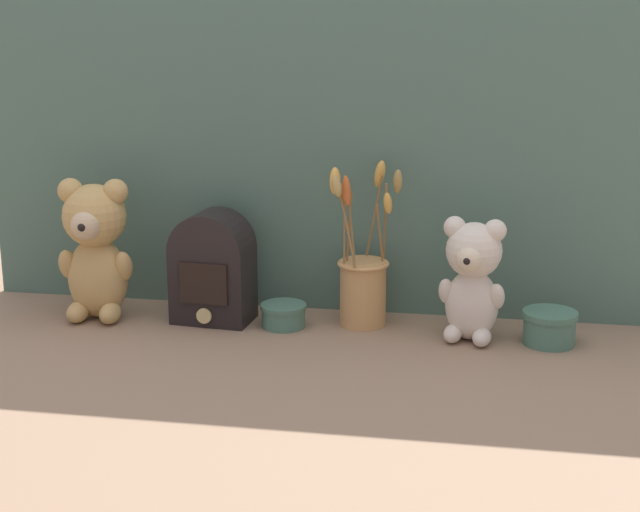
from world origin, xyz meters
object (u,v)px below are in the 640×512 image
(flower_vase, at_px, (363,280))
(teddy_bear_medium, at_px, (472,277))
(vintage_radio, at_px, (213,267))
(teddy_bear_large, at_px, (95,246))
(decorative_tin_tall, at_px, (549,327))
(decorative_tin_short, at_px, (284,315))

(flower_vase, bearing_deg, teddy_bear_medium, -14.43)
(teddy_bear_medium, distance_m, vintage_radio, 0.52)
(teddy_bear_large, height_order, vintage_radio, teddy_bear_large)
(teddy_bear_medium, relative_size, flower_vase, 0.73)
(teddy_bear_large, relative_size, teddy_bear_medium, 1.21)
(decorative_tin_tall, bearing_deg, flower_vase, 171.80)
(decorative_tin_short, bearing_deg, decorative_tin_tall, -1.18)
(decorative_tin_tall, relative_size, decorative_tin_short, 1.14)
(decorative_tin_tall, bearing_deg, teddy_bear_medium, -178.76)
(teddy_bear_medium, relative_size, decorative_tin_tall, 2.30)
(vintage_radio, bearing_deg, decorative_tin_short, -4.89)
(flower_vase, height_order, decorative_tin_short, flower_vase)
(teddy_bear_medium, relative_size, decorative_tin_short, 2.62)
(vintage_radio, bearing_deg, teddy_bear_medium, -2.93)
(flower_vase, xyz_separation_m, decorative_tin_short, (-0.15, -0.04, -0.07))
(vintage_radio, height_order, decorative_tin_tall, vintage_radio)
(vintage_radio, bearing_deg, decorative_tin_tall, -2.01)
(teddy_bear_large, xyz_separation_m, teddy_bear_medium, (0.76, -0.00, -0.03))
(flower_vase, relative_size, decorative_tin_tall, 3.15)
(teddy_bear_large, relative_size, flower_vase, 0.88)
(teddy_bear_medium, xyz_separation_m, decorative_tin_short, (-0.37, 0.01, -0.10))
(teddy_bear_large, distance_m, vintage_radio, 0.24)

